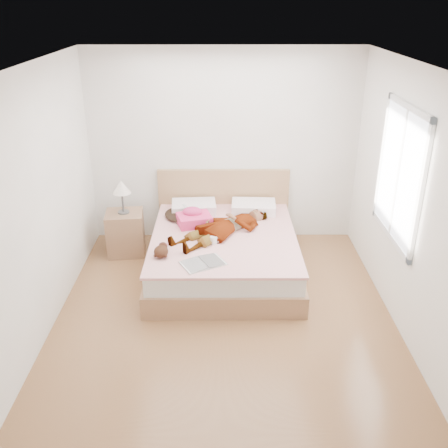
# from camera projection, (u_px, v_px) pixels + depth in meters

# --- Properties ---
(ground) EXTENTS (4.00, 4.00, 0.00)m
(ground) POSITION_uv_depth(u_px,v_px,m) (224.00, 316.00, 5.39)
(ground) COLOR #56341B
(ground) RESTS_ON ground
(woman) EXTENTS (1.47, 1.41, 0.20)m
(woman) POSITION_uv_depth(u_px,v_px,m) (224.00, 224.00, 6.08)
(woman) COLOR white
(woman) RESTS_ON bed
(hair) EXTENTS (0.51, 0.58, 0.07)m
(hair) POSITION_uv_depth(u_px,v_px,m) (181.00, 214.00, 6.52)
(hair) COLOR black
(hair) RESTS_ON bed
(phone) EXTENTS (0.09, 0.09, 0.05)m
(phone) POSITION_uv_depth(u_px,v_px,m) (185.00, 206.00, 6.42)
(phone) COLOR silver
(phone) RESTS_ON bed
(room_shell) EXTENTS (4.00, 4.00, 4.00)m
(room_shell) POSITION_uv_depth(u_px,v_px,m) (399.00, 174.00, 5.05)
(room_shell) COLOR white
(room_shell) RESTS_ON ground
(bed) EXTENTS (1.80, 2.08, 1.00)m
(bed) POSITION_uv_depth(u_px,v_px,m) (224.00, 249.00, 6.22)
(bed) COLOR brown
(bed) RESTS_ON ground
(towel) EXTENTS (0.48, 0.43, 0.21)m
(towel) POSITION_uv_depth(u_px,v_px,m) (194.00, 218.00, 6.29)
(towel) COLOR #E73E8E
(towel) RESTS_ON bed
(magazine) EXTENTS (0.54, 0.47, 0.03)m
(magazine) POSITION_uv_depth(u_px,v_px,m) (203.00, 263.00, 5.38)
(magazine) COLOR white
(magazine) RESTS_ON bed
(coffee_mug) EXTENTS (0.12, 0.08, 0.09)m
(coffee_mug) POSITION_uv_depth(u_px,v_px,m) (214.00, 240.00, 5.80)
(coffee_mug) COLOR white
(coffee_mug) RESTS_ON bed
(plush_toy) EXTENTS (0.18, 0.25, 0.13)m
(plush_toy) POSITION_uv_depth(u_px,v_px,m) (161.00, 251.00, 5.51)
(plush_toy) COLOR black
(plush_toy) RESTS_ON bed
(nightstand) EXTENTS (0.52, 0.47, 1.02)m
(nightstand) POSITION_uv_depth(u_px,v_px,m) (125.00, 230.00, 6.57)
(nightstand) COLOR brown
(nightstand) RESTS_ON ground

